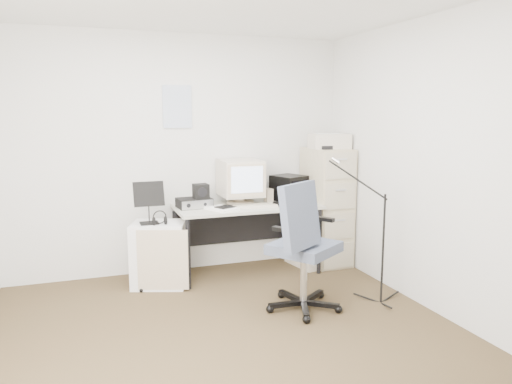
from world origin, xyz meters
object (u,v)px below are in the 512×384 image
object	(u,v)px
filing_cabinet	(326,206)
side_cart	(159,254)
desk	(247,239)
office_chair	(304,245)

from	to	relation	value
filing_cabinet	side_cart	world-z (taller)	filing_cabinet
filing_cabinet	desk	bearing A→B (deg)	-178.19
side_cart	filing_cabinet	bearing A→B (deg)	22.70
filing_cabinet	office_chair	distance (m)	1.42
desk	side_cart	world-z (taller)	desk
office_chair	desk	bearing A→B (deg)	62.96
filing_cabinet	side_cart	size ratio (longest dim) A/B	2.06
filing_cabinet	desk	world-z (taller)	filing_cabinet
desk	filing_cabinet	bearing A→B (deg)	1.81
side_cart	desk	bearing A→B (deg)	24.57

